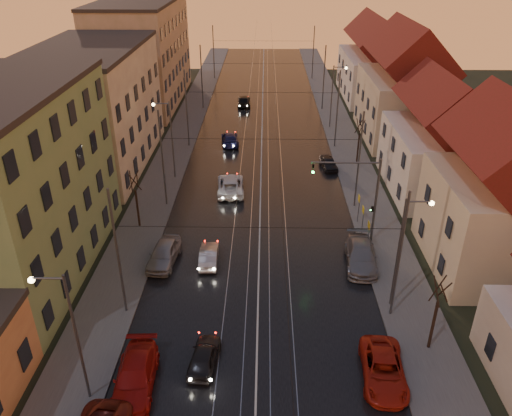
# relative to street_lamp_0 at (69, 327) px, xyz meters

# --- Properties ---
(road) EXTENTS (16.00, 120.00, 0.04)m
(road) POSITION_rel_street_lamp_0_xyz_m (9.10, 38.00, -4.87)
(road) COLOR black
(road) RESTS_ON ground
(sidewalk_left) EXTENTS (4.00, 120.00, 0.15)m
(sidewalk_left) POSITION_rel_street_lamp_0_xyz_m (-0.90, 38.00, -4.81)
(sidewalk_left) COLOR #4C4C4C
(sidewalk_left) RESTS_ON ground
(sidewalk_right) EXTENTS (4.00, 120.00, 0.15)m
(sidewalk_right) POSITION_rel_street_lamp_0_xyz_m (19.10, 38.00, -4.81)
(sidewalk_right) COLOR #4C4C4C
(sidewalk_right) RESTS_ON ground
(tram_rail_0) EXTENTS (0.06, 120.00, 0.03)m
(tram_rail_0) POSITION_rel_street_lamp_0_xyz_m (6.90, 38.00, -4.83)
(tram_rail_0) COLOR gray
(tram_rail_0) RESTS_ON road
(tram_rail_1) EXTENTS (0.06, 120.00, 0.03)m
(tram_rail_1) POSITION_rel_street_lamp_0_xyz_m (8.33, 38.00, -4.83)
(tram_rail_1) COLOR gray
(tram_rail_1) RESTS_ON road
(tram_rail_2) EXTENTS (0.06, 120.00, 0.03)m
(tram_rail_2) POSITION_rel_street_lamp_0_xyz_m (9.87, 38.00, -4.83)
(tram_rail_2) COLOR gray
(tram_rail_2) RESTS_ON road
(tram_rail_3) EXTENTS (0.06, 120.00, 0.03)m
(tram_rail_3) POSITION_rel_street_lamp_0_xyz_m (11.30, 38.00, -4.83)
(tram_rail_3) COLOR gray
(tram_rail_3) RESTS_ON road
(apartment_left_1) EXTENTS (10.00, 18.00, 13.00)m
(apartment_left_1) POSITION_rel_street_lamp_0_xyz_m (-8.40, 12.00, 1.61)
(apartment_left_1) COLOR #688D5A
(apartment_left_1) RESTS_ON ground
(apartment_left_2) EXTENTS (10.00, 20.00, 12.00)m
(apartment_left_2) POSITION_rel_street_lamp_0_xyz_m (-8.40, 32.00, 1.11)
(apartment_left_2) COLOR tan
(apartment_left_2) RESTS_ON ground
(apartment_left_3) EXTENTS (10.00, 24.00, 14.00)m
(apartment_left_3) POSITION_rel_street_lamp_0_xyz_m (-8.40, 56.00, 2.11)
(apartment_left_3) COLOR #91805D
(apartment_left_3) RESTS_ON ground
(house_right_1) EXTENTS (8.67, 10.20, 10.80)m
(house_right_1) POSITION_rel_street_lamp_0_xyz_m (26.10, 13.00, 0.56)
(house_right_1) COLOR beige
(house_right_1) RESTS_ON ground
(house_right_2) EXTENTS (9.18, 12.24, 9.20)m
(house_right_2) POSITION_rel_street_lamp_0_xyz_m (26.10, 26.00, -0.24)
(house_right_2) COLOR silver
(house_right_2) RESTS_ON ground
(house_right_3) EXTENTS (9.18, 14.28, 11.50)m
(house_right_3) POSITION_rel_street_lamp_0_xyz_m (26.10, 41.00, 0.92)
(house_right_3) COLOR beige
(house_right_3) RESTS_ON ground
(house_right_4) EXTENTS (9.18, 16.32, 10.00)m
(house_right_4) POSITION_rel_street_lamp_0_xyz_m (26.10, 59.00, 0.16)
(house_right_4) COLOR silver
(house_right_4) RESTS_ON ground
(catenary_pole_l_1) EXTENTS (0.16, 0.16, 9.00)m
(catenary_pole_l_1) POSITION_rel_street_lamp_0_xyz_m (0.50, 7.00, -0.39)
(catenary_pole_l_1) COLOR #595B60
(catenary_pole_l_1) RESTS_ON ground
(catenary_pole_r_1) EXTENTS (0.16, 0.16, 9.00)m
(catenary_pole_r_1) POSITION_rel_street_lamp_0_xyz_m (17.70, 7.00, -0.39)
(catenary_pole_r_1) COLOR #595B60
(catenary_pole_r_1) RESTS_ON ground
(catenary_pole_l_2) EXTENTS (0.16, 0.16, 9.00)m
(catenary_pole_l_2) POSITION_rel_street_lamp_0_xyz_m (0.50, 22.00, -0.39)
(catenary_pole_l_2) COLOR #595B60
(catenary_pole_l_2) RESTS_ON ground
(catenary_pole_r_2) EXTENTS (0.16, 0.16, 9.00)m
(catenary_pole_r_2) POSITION_rel_street_lamp_0_xyz_m (17.70, 22.00, -0.39)
(catenary_pole_r_2) COLOR #595B60
(catenary_pole_r_2) RESTS_ON ground
(catenary_pole_l_3) EXTENTS (0.16, 0.16, 9.00)m
(catenary_pole_l_3) POSITION_rel_street_lamp_0_xyz_m (0.50, 37.00, -0.39)
(catenary_pole_l_3) COLOR #595B60
(catenary_pole_l_3) RESTS_ON ground
(catenary_pole_r_3) EXTENTS (0.16, 0.16, 9.00)m
(catenary_pole_r_3) POSITION_rel_street_lamp_0_xyz_m (17.70, 37.00, -0.39)
(catenary_pole_r_3) COLOR #595B60
(catenary_pole_r_3) RESTS_ON ground
(catenary_pole_l_4) EXTENTS (0.16, 0.16, 9.00)m
(catenary_pole_l_4) POSITION_rel_street_lamp_0_xyz_m (0.50, 52.00, -0.39)
(catenary_pole_l_4) COLOR #595B60
(catenary_pole_l_4) RESTS_ON ground
(catenary_pole_r_4) EXTENTS (0.16, 0.16, 9.00)m
(catenary_pole_r_4) POSITION_rel_street_lamp_0_xyz_m (17.70, 52.00, -0.39)
(catenary_pole_r_4) COLOR #595B60
(catenary_pole_r_4) RESTS_ON ground
(catenary_pole_l_5) EXTENTS (0.16, 0.16, 9.00)m
(catenary_pole_l_5) POSITION_rel_street_lamp_0_xyz_m (0.50, 70.00, -0.39)
(catenary_pole_l_5) COLOR #595B60
(catenary_pole_l_5) RESTS_ON ground
(catenary_pole_r_5) EXTENTS (0.16, 0.16, 9.00)m
(catenary_pole_r_5) POSITION_rel_street_lamp_0_xyz_m (17.70, 70.00, -0.39)
(catenary_pole_r_5) COLOR #595B60
(catenary_pole_r_5) RESTS_ON ground
(street_lamp_0) EXTENTS (1.75, 0.32, 8.00)m
(street_lamp_0) POSITION_rel_street_lamp_0_xyz_m (0.00, 0.00, 0.00)
(street_lamp_0) COLOR #595B60
(street_lamp_0) RESTS_ON ground
(street_lamp_1) EXTENTS (1.75, 0.32, 8.00)m
(street_lamp_1) POSITION_rel_street_lamp_0_xyz_m (18.21, 8.00, 0.00)
(street_lamp_1) COLOR #595B60
(street_lamp_1) RESTS_ON ground
(street_lamp_2) EXTENTS (1.75, 0.32, 8.00)m
(street_lamp_2) POSITION_rel_street_lamp_0_xyz_m (0.00, 28.00, 0.00)
(street_lamp_2) COLOR #595B60
(street_lamp_2) RESTS_ON ground
(street_lamp_3) EXTENTS (1.75, 0.32, 8.00)m
(street_lamp_3) POSITION_rel_street_lamp_0_xyz_m (18.21, 44.00, 0.00)
(street_lamp_3) COLOR #595B60
(street_lamp_3) RESTS_ON ground
(traffic_light_mast) EXTENTS (5.30, 0.32, 7.20)m
(traffic_light_mast) POSITION_rel_street_lamp_0_xyz_m (17.10, 16.00, -0.29)
(traffic_light_mast) COLOR #595B60
(traffic_light_mast) RESTS_ON ground
(bare_tree_0) EXTENTS (1.09, 1.09, 5.11)m
(bare_tree_0) POSITION_rel_street_lamp_0_xyz_m (-1.09, 18.00, -2.40)
(bare_tree_0) COLOR black
(bare_tree_0) RESTS_ON ground
(bare_tree_1) EXTENTS (1.09, 1.09, 5.11)m
(bare_tree_1) POSITION_rel_street_lamp_0_xyz_m (19.31, 4.00, -2.40)
(bare_tree_1) COLOR black
(bare_tree_1) RESTS_ON ground
(bare_tree_2) EXTENTS (1.09, 1.09, 5.11)m
(bare_tree_2) POSITION_rel_street_lamp_0_xyz_m (19.51, 32.00, -2.40)
(bare_tree_2) COLOR black
(bare_tree_2) RESTS_ON ground
(driving_car_0) EXTENTS (1.86, 3.81, 1.25)m
(driving_car_0) POSITION_rel_street_lamp_0_xyz_m (6.11, 2.51, -4.26)
(driving_car_0) COLOR black
(driving_car_0) RESTS_ON ground
(driving_car_1) EXTENTS (1.45, 3.81, 1.24)m
(driving_car_1) POSITION_rel_street_lamp_0_xyz_m (5.33, 12.83, -4.27)
(driving_car_1) COLOR #A9A9AE
(driving_car_1) RESTS_ON ground
(driving_car_2) EXTENTS (2.84, 5.54, 1.50)m
(driving_car_2) POSITION_rel_street_lamp_0_xyz_m (6.20, 24.90, -4.14)
(driving_car_2) COLOR white
(driving_car_2) RESTS_ON ground
(driving_car_3) EXTENTS (2.47, 4.90, 1.36)m
(driving_car_3) POSITION_rel_street_lamp_0_xyz_m (5.33, 37.79, -4.20)
(driving_car_3) COLOR navy
(driving_car_3) RESTS_ON ground
(driving_car_4) EXTENTS (2.05, 4.69, 1.57)m
(driving_car_4) POSITION_rel_street_lamp_0_xyz_m (6.37, 53.60, -4.10)
(driving_car_4) COLOR black
(driving_car_4) RESTS_ON ground
(parked_left_2) EXTENTS (2.37, 5.27, 1.50)m
(parked_left_2) POSITION_rel_street_lamp_0_xyz_m (2.59, 0.84, -4.14)
(parked_left_2) COLOR #9A130F
(parked_left_2) RESTS_ON ground
(parked_left_3) EXTENTS (2.30, 4.80, 1.58)m
(parked_left_3) POSITION_rel_street_lamp_0_xyz_m (1.98, 12.77, -4.09)
(parked_left_3) COLOR #929398
(parked_left_3) RESTS_ON ground
(parked_right_0) EXTENTS (2.67, 5.13, 1.38)m
(parked_right_0) POSITION_rel_street_lamp_0_xyz_m (16.09, 1.63, -4.19)
(parked_right_0) COLOR #AE1E11
(parked_right_0) RESTS_ON ground
(parked_right_1) EXTENTS (2.64, 5.58, 1.57)m
(parked_right_1) POSITION_rel_street_lamp_0_xyz_m (16.70, 12.78, -4.10)
(parked_right_1) COLOR gray
(parked_right_1) RESTS_ON ground
(parked_right_2) EXTENTS (1.95, 3.82, 1.24)m
(parked_right_2) POSITION_rel_street_lamp_0_xyz_m (16.28, 30.72, -4.26)
(parked_right_2) COLOR black
(parked_right_2) RESTS_ON ground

